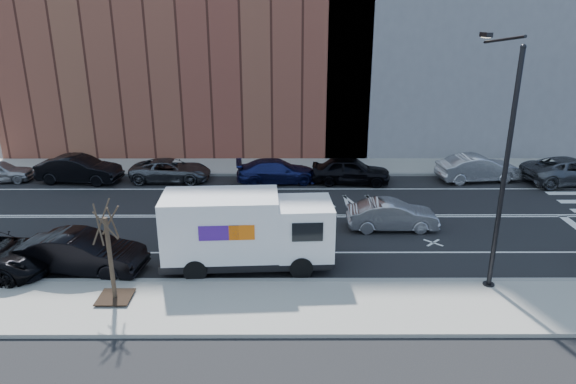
{
  "coord_description": "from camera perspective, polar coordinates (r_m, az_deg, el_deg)",
  "views": [
    {
      "loc": [
        -0.75,
        -24.76,
        10.02
      ],
      "look_at": [
        -0.68,
        -0.2,
        1.4
      ],
      "focal_mm": 32.0,
      "sensor_mm": 36.0,
      "label": 1
    }
  ],
  "objects": [
    {
      "name": "sidewalk_near",
      "position": [
        18.82,
        2.2,
        -12.58
      ],
      "size": [
        44.0,
        3.6,
        0.15
      ],
      "primitive_type": "cube",
      "color": "gray",
      "rests_on": "ground"
    },
    {
      "name": "sidewalk_far",
      "position": [
        35.01,
        1.07,
        2.84
      ],
      "size": [
        44.0,
        3.6,
        0.15
      ],
      "primitive_type": "cube",
      "color": "gray",
      "rests_on": "ground"
    },
    {
      "name": "fedex_van",
      "position": [
        20.96,
        -4.68,
        -4.2
      ],
      "size": [
        7.08,
        2.77,
        3.18
      ],
      "rotation": [
        0.0,
        0.0,
        0.05
      ],
      "color": "black",
      "rests_on": "ground"
    },
    {
      "name": "curb_far",
      "position": [
        33.28,
        1.14,
        1.98
      ],
      "size": [
        44.0,
        0.25,
        0.17
      ],
      "primitive_type": "cube",
      "color": "gray",
      "rests_on": "ground"
    },
    {
      "name": "far_parked_f",
      "position": [
        34.14,
        20.35,
        2.49
      ],
      "size": [
        5.19,
        2.39,
        1.65
      ],
      "primitive_type": "imported",
      "rotation": [
        0.0,
        0.0,
        1.7
      ],
      "color": "#ACACB1",
      "rests_on": "ground"
    },
    {
      "name": "far_parked_e",
      "position": [
        31.83,
        6.98,
        2.4
      ],
      "size": [
        4.99,
        2.41,
        1.64
      ],
      "primitive_type": "imported",
      "rotation": [
        0.0,
        0.0,
        1.47
      ],
      "color": "black",
      "rests_on": "ground"
    },
    {
      "name": "curb_near",
      "position": [
        20.36,
        2.0,
        -9.88
      ],
      "size": [
        44.0,
        0.25,
        0.17
      ],
      "primitive_type": "cube",
      "color": "gray",
      "rests_on": "ground"
    },
    {
      "name": "far_parked_d",
      "position": [
        31.77,
        -1.24,
        2.34
      ],
      "size": [
        5.18,
        2.51,
        1.45
      ],
      "primitive_type": "imported",
      "rotation": [
        0.0,
        0.0,
        1.67
      ],
      "color": "#161B4D",
      "rests_on": "ground"
    },
    {
      "name": "near_parked_rear_a",
      "position": [
        22.49,
        -21.86,
        -6.29
      ],
      "size": [
        5.2,
        2.4,
        1.65
      ],
      "primitive_type": "imported",
      "rotation": [
        0.0,
        0.0,
        1.44
      ],
      "color": "black",
      "rests_on": "ground"
    },
    {
      "name": "driving_sedan",
      "position": [
        25.42,
        11.51,
        -2.53
      ],
      "size": [
        4.36,
        1.53,
        1.43
      ],
      "primitive_type": "imported",
      "rotation": [
        0.0,
        0.0,
        1.57
      ],
      "color": "#99989C",
      "rests_on": "ground"
    },
    {
      "name": "ground",
      "position": [
        26.72,
        1.46,
        -2.69
      ],
      "size": [
        120.0,
        120.0,
        0.0
      ],
      "primitive_type": "plane",
      "color": "black",
      "rests_on": "ground"
    },
    {
      "name": "street_tree",
      "position": [
        19.5,
        -19.03,
        -7.88
      ],
      "size": [
        1.2,
        1.2,
        3.75
      ],
      "color": "black",
      "rests_on": "ground"
    },
    {
      "name": "far_parked_c",
      "position": [
        32.89,
        -12.9,
        2.36
      ],
      "size": [
        4.99,
        2.38,
        1.37
      ],
      "primitive_type": "imported",
      "rotation": [
        0.0,
        0.0,
        1.55
      ],
      "color": "#47494E",
      "rests_on": "ground"
    },
    {
      "name": "far_parked_b",
      "position": [
        34.3,
        -22.18,
        2.35
      ],
      "size": [
        5.24,
        2.32,
        1.67
      ],
      "primitive_type": "imported",
      "rotation": [
        0.0,
        0.0,
        1.46
      ],
      "color": "black",
      "rests_on": "ground"
    },
    {
      "name": "road_markings",
      "position": [
        26.72,
        1.46,
        -2.68
      ],
      "size": [
        40.0,
        8.6,
        0.01
      ],
      "primitive_type": null,
      "color": "white",
      "rests_on": "ground"
    },
    {
      "name": "streetlight",
      "position": [
        20.07,
        22.6,
        3.58
      ],
      "size": [
        0.44,
        4.02,
        9.34
      ],
      "color": "black",
      "rests_on": "ground"
    },
    {
      "name": "far_parked_g",
      "position": [
        36.06,
        28.99,
        2.07
      ],
      "size": [
        6.01,
        3.18,
        1.61
      ],
      "primitive_type": "imported",
      "rotation": [
        0.0,
        0.0,
        1.66
      ],
      "color": "#4E5156",
      "rests_on": "ground"
    }
  ]
}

